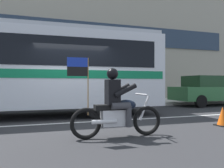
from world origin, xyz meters
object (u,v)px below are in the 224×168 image
(transit_bus, at_px, (2,65))
(traffic_cone, at_px, (223,117))
(motorcycle_with_rider, at_px, (116,108))
(parked_sedan_curbside, at_px, (209,90))

(transit_bus, bearing_deg, traffic_cone, -30.84)
(transit_bus, distance_m, motorcycle_with_rider, 5.08)
(transit_bus, bearing_deg, motorcycle_with_rider, -55.07)
(transit_bus, height_order, parked_sedan_curbside, transit_bus)
(transit_bus, relative_size, motorcycle_with_rider, 5.27)
(transit_bus, relative_size, parked_sedan_curbside, 2.67)
(transit_bus, xyz_separation_m, traffic_cone, (6.19, -3.70, -1.63))
(motorcycle_with_rider, height_order, parked_sedan_curbside, motorcycle_with_rider)
(motorcycle_with_rider, height_order, traffic_cone, motorcycle_with_rider)
(transit_bus, xyz_separation_m, parked_sedan_curbside, (10.28, 1.39, -1.03))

